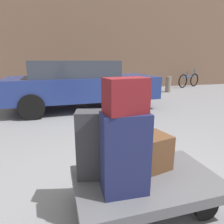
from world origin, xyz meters
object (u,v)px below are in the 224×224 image
at_px(duffel_bag_brown_stacked_top, 143,154).
at_px(parked_car, 81,83).
at_px(bicycle_leaning, 189,80).
at_px(bollard_kerb_near, 138,86).
at_px(bollard_kerb_mid, 168,84).
at_px(duffel_bag_maroon_topmost_pile, 126,96).
at_px(suitcase_navy_rear_right, 125,154).
at_px(luggage_cart, 146,184).
at_px(suitcase_charcoal_rear_left, 96,145).

distance_m(duffel_bag_brown_stacked_top, parked_car, 4.36).
bearing_deg(duffel_bag_brown_stacked_top, bicycle_leaning, 38.64).
xyz_separation_m(bicycle_leaning, bollard_kerb_near, (-3.52, -1.27, -0.02)).
bearing_deg(parked_car, bollard_kerb_mid, 26.08).
bearing_deg(duffel_bag_maroon_topmost_pile, duffel_bag_brown_stacked_top, 35.70).
height_order(suitcase_navy_rear_right, duffel_bag_maroon_topmost_pile, duffel_bag_maroon_topmost_pile).
bearing_deg(bicycle_leaning, suitcase_navy_rear_right, -129.41).
bearing_deg(bollard_kerb_near, parked_car, -143.14).
height_order(luggage_cart, parked_car, parked_car).
relative_size(suitcase_charcoal_rear_left, parked_car, 0.15).
bearing_deg(suitcase_navy_rear_right, luggage_cart, 28.64).
relative_size(luggage_cart, bollard_kerb_near, 1.95).
bearing_deg(bollard_kerb_near, luggage_cart, -112.75).
distance_m(luggage_cart, bicycle_leaning, 10.05).
bearing_deg(bollard_kerb_mid, luggage_cart, -122.80).
distance_m(luggage_cart, suitcase_charcoal_rear_left, 0.63).
xyz_separation_m(parked_car, bollard_kerb_mid, (4.26, 2.09, -0.41)).
xyz_separation_m(luggage_cart, suitcase_navy_rear_right, (-0.28, -0.13, 0.42)).
distance_m(suitcase_navy_rear_right, duffel_bag_brown_stacked_top, 0.43).
distance_m(suitcase_navy_rear_right, duffel_bag_maroon_topmost_pile, 0.48).
xyz_separation_m(parked_car, bollard_kerb_near, (2.78, 2.09, -0.41)).
bearing_deg(duffel_bag_maroon_topmost_pile, parked_car, 79.50).
bearing_deg(bollard_kerb_mid, bicycle_leaning, 31.85).
xyz_separation_m(suitcase_charcoal_rear_left, parked_car, (0.43, 4.33, 0.09)).
distance_m(duffel_bag_brown_stacked_top, bollard_kerb_mid, 7.70).
xyz_separation_m(luggage_cart, bollard_kerb_near, (2.76, 6.58, 0.08)).
bearing_deg(parked_car, duffel_bag_brown_stacked_top, -89.46).
distance_m(suitcase_navy_rear_right, bollard_kerb_mid, 8.09).
relative_size(suitcase_charcoal_rear_left, bollard_kerb_mid, 0.92).
distance_m(luggage_cart, bollard_kerb_near, 7.13).
height_order(duffel_bag_brown_stacked_top, suitcase_charcoal_rear_left, suitcase_charcoal_rear_left).
height_order(suitcase_navy_rear_right, bollard_kerb_mid, suitcase_navy_rear_right).
height_order(duffel_bag_maroon_topmost_pile, parked_car, parked_car).
relative_size(suitcase_charcoal_rear_left, bicycle_leaning, 0.39).
distance_m(parked_car, bollard_kerb_mid, 4.76).
xyz_separation_m(duffel_bag_brown_stacked_top, bollard_kerb_mid, (4.22, 6.44, -0.17)).
xyz_separation_m(suitcase_navy_rear_right, bollard_kerb_mid, (4.51, 6.71, -0.33)).
bearing_deg(suitcase_charcoal_rear_left, bollard_kerb_near, 76.74).
bearing_deg(luggage_cart, duffel_bag_brown_stacked_top, 83.36).
relative_size(duffel_bag_maroon_topmost_pile, bollard_kerb_near, 0.46).
bearing_deg(suitcase_charcoal_rear_left, suitcase_navy_rear_right, -44.45).
bearing_deg(bicycle_leaning, parked_car, -151.98).
bearing_deg(bicycle_leaning, bollard_kerb_near, -160.19).
xyz_separation_m(suitcase_navy_rear_right, bollard_kerb_near, (3.03, 6.71, -0.33)).
distance_m(duffel_bag_maroon_topmost_pile, bollard_kerb_near, 7.41).
relative_size(bicycle_leaning, bollard_kerb_mid, 2.38).
bearing_deg(bollard_kerb_mid, duffel_bag_maroon_topmost_pile, -123.93).
height_order(duffel_bag_maroon_topmost_pile, bicycle_leaning, duffel_bag_maroon_topmost_pile).
bearing_deg(parked_car, suitcase_charcoal_rear_left, -95.72).
height_order(duffel_bag_brown_stacked_top, bicycle_leaning, bicycle_leaning).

